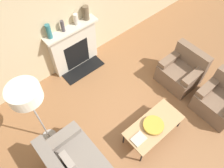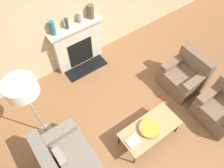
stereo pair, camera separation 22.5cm
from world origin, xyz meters
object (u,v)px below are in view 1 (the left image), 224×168
armchair_far (181,71)px  coffee_table (154,126)px  book (139,139)px  fireplace (74,48)px  mantel_vase_left (49,31)px  mantel_vase_center_right (76,19)px  mantel_vase_center_left (63,26)px  floor_lamp (26,97)px  armchair_near (220,100)px  bowl (153,125)px  mantel_vase_right (86,13)px

armchair_far → coffee_table: (-1.51, -0.54, 0.06)m
book → coffee_table: bearing=0.2°
fireplace → mantel_vase_left: bearing=178.3°
fireplace → mantel_vase_center_right: mantel_vase_center_right is taller
fireplace → mantel_vase_center_left: 0.73m
floor_lamp → mantel_vase_center_right: bearing=35.9°
mantel_vase_center_right → coffee_table: bearing=-93.0°
armchair_near → bowl: (-1.54, 0.49, 0.14)m
coffee_table → mantel_vase_right: 2.76m
book → armchair_near: bearing=-15.0°
armchair_near → armchair_far: 1.03m
fireplace → mantel_vase_right: bearing=1.9°
floor_lamp → book: bearing=-47.6°
armchair_far → floor_lamp: size_ratio=0.51×
coffee_table → floor_lamp: floor_lamp is taller
coffee_table → mantel_vase_left: 2.78m
mantel_vase_center_right → fireplace: bearing=-175.3°
armchair_near → mantel_vase_right: bearing=-160.0°
armchair_far → mantel_vase_left: mantel_vase_left is taller
floor_lamp → armchair_far: bearing=-13.8°
mantel_vase_right → coffee_table: bearing=-98.8°
bowl → floor_lamp: 2.30m
mantel_vase_center_right → mantel_vase_right: 0.27m
armchair_near → mantel_vase_left: bearing=-146.4°
coffee_table → mantel_vase_right: bearing=81.2°
fireplace → bowl: fireplace is taller
book → mantel_vase_right: bearing=71.5°
coffee_table → mantel_vase_left: size_ratio=3.66×
book → mantel_vase_center_right: (0.55, 2.57, 0.85)m
book → floor_lamp: size_ratio=0.15×
mantel_vase_center_right → mantel_vase_left: bearing=-180.0°
armchair_near → mantel_vase_center_left: 3.63m
fireplace → mantel_vase_right: 0.87m
mantel_vase_center_left → armchair_near: bearing=-60.7°
bowl → mantel_vase_right: bearing=80.5°
mantel_vase_left → floor_lamp: bearing=-130.8°
book → mantel_vase_center_right: mantel_vase_center_right is taller
fireplace → mantel_vase_center_right: size_ratio=5.08×
fireplace → book: fireplace is taller
mantel_vase_center_right → mantel_vase_right: (0.27, 0.00, 0.03)m
mantel_vase_left → mantel_vase_right: bearing=0.0°
coffee_table → mantel_vase_center_left: (-0.20, 2.56, 0.89)m
coffee_table → mantel_vase_left: (-0.52, 2.56, 0.93)m
mantel_vase_left → mantel_vase_center_left: size_ratio=1.27×
coffee_table → mantel_vase_right: size_ratio=3.67×
armchair_far → mantel_vase_right: bearing=-151.3°
fireplace → mantel_vase_left: (-0.48, 0.01, 0.75)m
mantel_vase_left → armchair_far: bearing=-44.9°
armchair_far → coffee_table: 1.60m
armchair_far → mantel_vase_center_right: mantel_vase_center_right is taller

